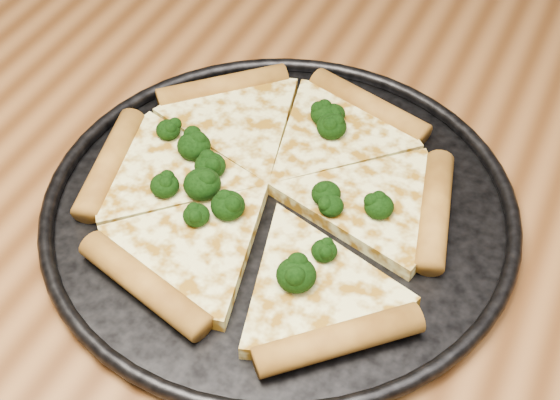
% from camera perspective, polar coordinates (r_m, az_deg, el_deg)
% --- Properties ---
extents(dining_table, '(1.20, 0.90, 0.75)m').
position_cam_1_polar(dining_table, '(0.75, -0.43, -6.02)').
color(dining_table, brown).
rests_on(dining_table, ground).
extents(pizza_pan, '(0.38, 0.38, 0.02)m').
position_cam_1_polar(pizza_pan, '(0.67, -0.00, -0.48)').
color(pizza_pan, black).
rests_on(pizza_pan, dining_table).
extents(pizza, '(0.32, 0.32, 0.02)m').
position_cam_1_polar(pizza, '(0.68, -0.71, 0.74)').
color(pizza, '#FFFA9C').
rests_on(pizza, pizza_pan).
extents(broccoli_florets, '(0.22, 0.20, 0.02)m').
position_cam_1_polar(broccoli_florets, '(0.67, -1.39, 1.32)').
color(broccoli_florets, black).
rests_on(broccoli_florets, pizza).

